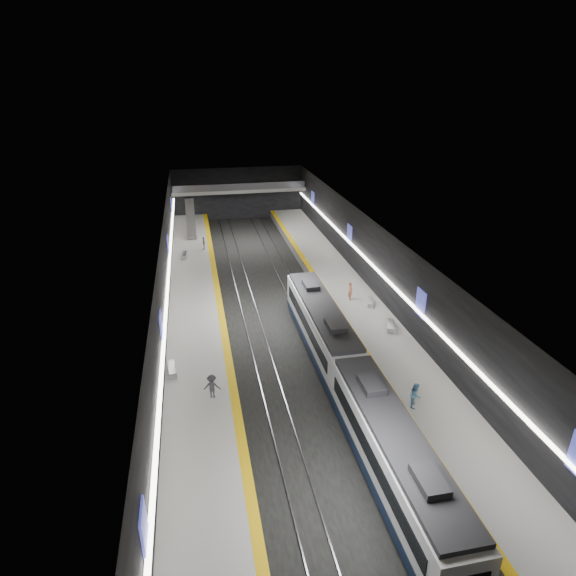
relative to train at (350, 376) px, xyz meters
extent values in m
plane|color=black|center=(-2.50, 13.30, -2.20)|extent=(70.00, 70.00, 0.00)
cube|color=beige|center=(-2.50, 13.30, 5.80)|extent=(20.00, 70.00, 0.04)
cube|color=black|center=(-12.50, 13.30, 1.80)|extent=(0.04, 70.00, 8.00)
cube|color=black|center=(7.50, 13.30, 1.80)|extent=(0.04, 70.00, 8.00)
cube|color=black|center=(-2.50, 48.30, 1.80)|extent=(20.00, 0.04, 8.00)
cube|color=slate|center=(-10.00, 13.30, -1.70)|extent=(5.00, 70.00, 1.00)
cube|color=#9D9D99|center=(-10.00, 13.30, -1.19)|extent=(5.00, 70.00, 0.02)
cube|color=yellow|center=(-7.80, 13.30, -1.18)|extent=(0.60, 70.00, 0.02)
cube|color=slate|center=(5.00, 13.30, -1.70)|extent=(5.00, 70.00, 1.00)
cube|color=#9D9D99|center=(5.00, 13.30, -1.19)|extent=(5.00, 70.00, 0.02)
cube|color=yellow|center=(2.80, 13.30, -1.18)|extent=(0.60, 70.00, 0.02)
cube|color=gray|center=(-5.72, 13.30, -2.14)|extent=(0.08, 70.00, 0.12)
cube|color=gray|center=(-4.28, 13.30, -2.14)|extent=(0.08, 70.00, 0.12)
cube|color=gray|center=(-0.72, 13.30, -2.14)|extent=(0.08, 70.00, 0.12)
cube|color=gray|center=(0.72, 13.30, -2.14)|extent=(0.08, 70.00, 0.12)
cube|color=#0E1C36|center=(0.00, -7.50, -1.45)|extent=(2.65, 15.00, 0.80)
cube|color=white|center=(0.00, -7.50, 0.20)|extent=(2.65, 15.00, 2.50)
cube|color=black|center=(0.00, -7.50, 1.60)|extent=(2.44, 14.25, 0.30)
cube|color=black|center=(0.00, -7.50, 0.25)|extent=(2.69, 13.20, 1.00)
cube|color=#0E1C36|center=(0.00, 7.50, -1.45)|extent=(2.65, 15.00, 0.80)
cube|color=white|center=(0.00, 7.50, 0.20)|extent=(2.65, 15.00, 2.50)
cube|color=black|center=(0.00, 7.50, 1.60)|extent=(2.44, 14.25, 0.30)
cube|color=black|center=(0.00, 7.50, 0.25)|extent=(2.69, 13.20, 1.00)
cube|color=black|center=(0.00, -0.02, 0.15)|extent=(1.85, 0.05, 1.20)
cube|color=#3D43B9|center=(-12.42, -11.70, 2.30)|extent=(0.10, 1.50, 2.20)
cube|color=#3D43B9|center=(-12.42, 5.30, 2.30)|extent=(0.10, 1.50, 2.20)
cube|color=#3D43B9|center=(-12.42, 23.30, 2.30)|extent=(0.10, 1.50, 2.20)
cube|color=#3D43B9|center=(-12.42, 40.30, 2.30)|extent=(0.10, 1.50, 2.20)
cube|color=#3D43B9|center=(7.42, 5.30, 2.30)|extent=(0.10, 1.50, 2.20)
cube|color=#3D43B9|center=(7.42, 23.30, 2.30)|extent=(0.10, 1.50, 2.20)
cube|color=#3D43B9|center=(7.42, 40.30, 2.30)|extent=(0.10, 1.50, 2.20)
cube|color=white|center=(-12.30, 13.30, 1.60)|extent=(0.25, 68.60, 0.12)
cube|color=white|center=(7.30, 13.30, 1.60)|extent=(0.25, 68.60, 0.12)
cube|color=gray|center=(-2.50, 46.30, 2.80)|extent=(20.00, 3.00, 0.50)
cube|color=#47474C|center=(-2.50, 44.85, 3.55)|extent=(19.60, 0.08, 1.00)
cube|color=#99999E|center=(-10.00, 39.30, 0.70)|extent=(1.20, 7.50, 3.92)
cube|color=#99999E|center=(-12.00, 4.75, -0.95)|extent=(0.77, 2.02, 0.48)
cube|color=#99999E|center=(-11.01, 29.27, -0.96)|extent=(0.70, 1.99, 0.48)
cube|color=#99999E|center=(6.27, 7.85, -0.96)|extent=(1.27, 2.03, 0.48)
cube|color=#99999E|center=(6.23, 12.69, -0.98)|extent=(1.11, 1.80, 0.43)
imported|color=#C66C4A|center=(4.65, 14.06, -0.30)|extent=(0.52, 0.71, 1.79)
imported|color=#538AB4|center=(3.70, -2.42, -0.33)|extent=(1.00, 1.06, 1.74)
imported|color=silver|center=(-8.59, 31.69, -0.39)|extent=(0.44, 0.96, 1.61)
imported|color=#3B3A41|center=(-9.24, 1.15, -0.33)|extent=(1.22, 0.84, 1.73)
camera|label=1|loc=(-9.50, -25.99, 18.75)|focal=30.00mm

